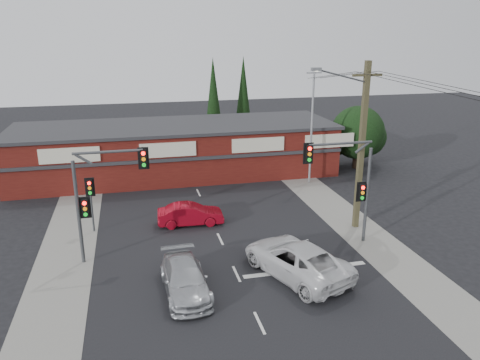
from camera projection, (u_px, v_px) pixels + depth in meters
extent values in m
plane|color=black|center=(232.00, 264.00, 24.30)|extent=(120.00, 120.00, 0.00)
cube|color=black|center=(214.00, 227.00, 28.93)|extent=(14.00, 70.00, 0.01)
cube|color=gray|center=(70.00, 240.00, 27.05)|extent=(3.00, 70.00, 0.02)
cube|color=gray|center=(341.00, 215.00, 30.81)|extent=(3.00, 70.00, 0.02)
cube|color=silver|center=(305.00, 270.00, 23.68)|extent=(6.50, 0.35, 0.01)
imported|color=silver|center=(296.00, 259.00, 22.98)|extent=(4.83, 6.70, 1.69)
imported|color=#B0B2B6|center=(185.00, 279.00, 21.42)|extent=(2.13, 4.85, 1.39)
imported|color=maroon|center=(191.00, 214.00, 29.10)|extent=(4.13, 1.63, 1.34)
cube|color=silver|center=(259.00, 323.00, 19.35)|extent=(0.12, 1.60, 0.01)
cube|color=silver|center=(237.00, 274.00, 23.26)|extent=(0.12, 1.60, 0.01)
cube|color=silver|center=(220.00, 239.00, 27.18)|extent=(0.12, 1.60, 0.01)
cube|color=silver|center=(208.00, 213.00, 31.09)|extent=(0.12, 1.60, 0.01)
cube|color=silver|center=(198.00, 193.00, 35.01)|extent=(0.12, 1.60, 0.01)
cube|color=silver|center=(191.00, 176.00, 38.92)|extent=(0.12, 1.60, 0.01)
cube|color=silver|center=(185.00, 163.00, 42.84)|extent=(0.12, 1.60, 0.01)
cube|color=silver|center=(180.00, 152.00, 46.75)|extent=(0.12, 1.60, 0.01)
cube|color=silver|center=(175.00, 143.00, 50.66)|extent=(0.12, 1.60, 0.01)
cube|color=#4C130F|center=(176.00, 151.00, 39.23)|extent=(26.00, 8.00, 4.00)
cube|color=#2D2D30|center=(175.00, 126.00, 38.59)|extent=(26.40, 8.40, 0.25)
cube|color=beige|center=(69.00, 155.00, 33.37)|extent=(4.20, 0.12, 1.10)
cube|color=beige|center=(168.00, 150.00, 34.92)|extent=(4.20, 0.12, 1.10)
cube|color=beige|center=(258.00, 145.00, 36.47)|extent=(4.20, 0.12, 1.10)
cube|color=beige|center=(330.00, 141.00, 37.80)|extent=(4.20, 0.12, 1.10)
cube|color=#2D2D30|center=(182.00, 159.00, 35.34)|extent=(26.00, 0.15, 0.25)
cylinder|color=#2D2116|center=(356.00, 158.00, 41.14)|extent=(0.50, 0.50, 1.80)
sphere|color=black|center=(358.00, 132.00, 40.45)|extent=(4.60, 4.60, 4.60)
sphere|color=black|center=(367.00, 137.00, 41.92)|extent=(3.40, 3.40, 3.40)
sphere|color=black|center=(336.00, 140.00, 41.73)|extent=(2.80, 2.80, 2.80)
cylinder|color=#2D2116|center=(214.00, 141.00, 47.02)|extent=(0.24, 0.24, 2.00)
cone|color=black|center=(213.00, 96.00, 45.66)|extent=(1.80, 1.80, 7.50)
cylinder|color=#2D2116|center=(243.00, 135.00, 49.65)|extent=(0.24, 0.24, 2.00)
cone|color=black|center=(243.00, 93.00, 48.29)|extent=(1.80, 1.80, 7.50)
cylinder|color=#47494C|center=(78.00, 213.00, 23.66)|extent=(0.18, 0.18, 5.50)
cylinder|color=#47494C|center=(108.00, 152.00, 23.10)|extent=(3.40, 0.14, 0.14)
cylinder|color=#47494C|center=(83.00, 159.00, 22.92)|extent=(0.82, 0.14, 0.63)
cube|color=black|center=(143.00, 159.00, 23.61)|extent=(0.32, 0.22, 0.95)
cube|color=black|center=(143.00, 158.00, 23.67)|extent=(0.55, 0.04, 1.15)
cylinder|color=#FF0C07|center=(143.00, 153.00, 23.40)|extent=(0.20, 0.06, 0.20)
cylinder|color=orange|center=(144.00, 159.00, 23.49)|extent=(0.20, 0.06, 0.20)
cylinder|color=#0CE526|center=(144.00, 165.00, 23.58)|extent=(0.20, 0.06, 0.20)
cube|color=black|center=(85.00, 208.00, 23.66)|extent=(0.32, 0.22, 0.95)
cube|color=black|center=(85.00, 208.00, 23.73)|extent=(0.55, 0.04, 1.15)
cylinder|color=#FF0C07|center=(84.00, 203.00, 23.45)|extent=(0.20, 0.06, 0.20)
cylinder|color=orange|center=(85.00, 209.00, 23.54)|extent=(0.20, 0.06, 0.20)
cylinder|color=#0CE526|center=(86.00, 214.00, 23.63)|extent=(0.20, 0.06, 0.20)
cylinder|color=#47494C|center=(367.00, 196.00, 26.16)|extent=(0.18, 0.18, 5.50)
cylinder|color=#47494C|center=(341.00, 143.00, 24.83)|extent=(3.60, 0.14, 0.14)
cylinder|color=#47494C|center=(362.00, 148.00, 25.20)|extent=(0.82, 0.14, 0.63)
cube|color=black|center=(309.00, 154.00, 24.57)|extent=(0.32, 0.22, 0.95)
cube|color=black|center=(308.00, 153.00, 24.63)|extent=(0.55, 0.04, 1.15)
cylinder|color=#FF0C07|center=(310.00, 149.00, 24.35)|extent=(0.20, 0.06, 0.20)
cylinder|color=orange|center=(310.00, 154.00, 24.44)|extent=(0.20, 0.06, 0.20)
cylinder|color=#0CE526|center=(309.00, 160.00, 24.54)|extent=(0.20, 0.06, 0.20)
cube|color=black|center=(362.00, 192.00, 26.01)|extent=(0.32, 0.22, 0.95)
cube|color=black|center=(361.00, 192.00, 26.08)|extent=(0.55, 0.04, 1.15)
cylinder|color=#FF0C07|center=(363.00, 188.00, 25.80)|extent=(0.20, 0.06, 0.20)
cylinder|color=orange|center=(363.00, 193.00, 25.89)|extent=(0.20, 0.06, 0.20)
cylinder|color=#0CE526|center=(362.00, 198.00, 25.98)|extent=(0.20, 0.06, 0.20)
cylinder|color=#47494C|center=(92.00, 208.00, 27.81)|extent=(0.12, 0.12, 3.00)
cube|color=black|center=(90.00, 187.00, 27.42)|extent=(0.32, 0.22, 0.95)
cube|color=black|center=(90.00, 187.00, 27.48)|extent=(0.55, 0.04, 1.15)
cylinder|color=#FF0C07|center=(89.00, 183.00, 27.21)|extent=(0.20, 0.06, 0.20)
cylinder|color=orange|center=(90.00, 188.00, 27.30)|extent=(0.20, 0.06, 0.20)
cylinder|color=#0CE526|center=(90.00, 193.00, 27.39)|extent=(0.20, 0.06, 0.20)
cube|color=#4C462B|center=(361.00, 148.00, 27.45)|extent=(0.30, 0.30, 10.00)
cube|color=#4C462B|center=(367.00, 75.00, 26.18)|extent=(1.80, 0.14, 0.14)
cylinder|color=#47494C|center=(342.00, 76.00, 25.68)|extent=(3.23, 0.39, 0.89)
cube|color=slate|center=(316.00, 69.00, 25.07)|extent=(0.55, 0.25, 0.18)
cylinder|color=silver|center=(316.00, 71.00, 25.10)|extent=(0.28, 0.28, 0.05)
cylinder|color=gray|center=(312.00, 127.00, 36.05)|extent=(0.16, 0.16, 9.00)
cube|color=gray|center=(314.00, 73.00, 34.81)|extent=(1.20, 0.10, 0.10)
cylinder|color=black|center=(328.00, 76.00, 30.39)|extent=(0.73, 9.01, 1.22)
cylinder|color=black|center=(337.00, 75.00, 30.52)|extent=(0.52, 9.00, 1.22)
cylinder|color=black|center=(345.00, 75.00, 30.66)|extent=(0.31, 9.00, 1.22)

